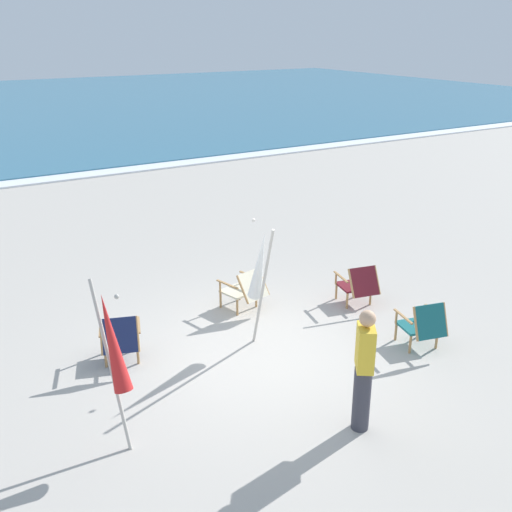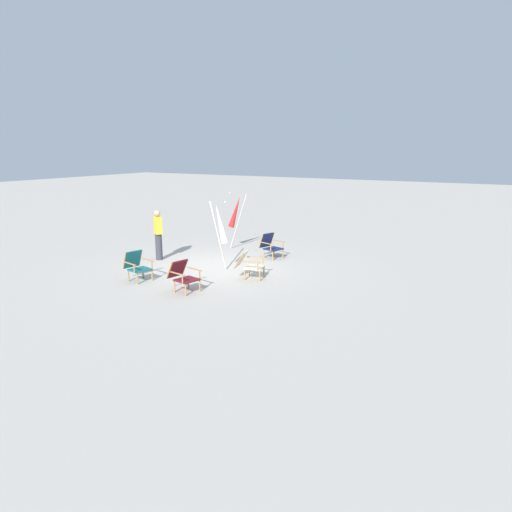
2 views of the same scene
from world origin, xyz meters
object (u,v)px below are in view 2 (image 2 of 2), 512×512
Objects in this scene: beach_chair_mid_center at (137,265)px; umbrella_furled_white at (220,225)px; beach_chair_front_left at (182,275)px; beach_chair_front_right at (270,245)px; beach_chair_back_right at (248,263)px; umbrella_furled_red at (236,212)px; person_near_chairs at (158,234)px.

beach_chair_mid_center is 0.39× the size of umbrella_furled_white.
beach_chair_front_left is 1.72m from beach_chair_mid_center.
beach_chair_back_right is (2.47, 0.61, -0.01)m from beach_chair_front_right.
beach_chair_front_left is 5.19m from umbrella_furled_red.
beach_chair_front_left is 1.05× the size of beach_chair_mid_center.
beach_chair_front_right is 1.04× the size of beach_chair_mid_center.
beach_chair_front_left is at bearing -25.36° from beach_chair_back_right.
beach_chair_mid_center is 0.50× the size of person_near_chairs.
person_near_chairs is (-0.42, -3.63, 0.42)m from beach_chair_back_right.
umbrella_furled_white is at bearing -109.60° from beach_chair_back_right.
umbrella_furled_red reaches higher than beach_chair_back_right.
beach_chair_front_right is at bearing 163.57° from umbrella_furled_white.
beach_chair_back_right is (-1.68, 2.58, -0.01)m from beach_chair_mid_center.
umbrella_furled_red is (-4.90, -1.46, 0.90)m from beach_chair_front_left.
umbrella_furled_white reaches higher than beach_chair_front_right.
beach_chair_mid_center is 0.40× the size of umbrella_furled_red.
beach_chair_back_right is 0.55× the size of person_near_chairs.
umbrella_furled_white is (-0.43, -1.21, 0.93)m from beach_chair_back_right.
beach_chair_front_right reaches higher than beach_chair_front_left.
umbrella_furled_white is (2.03, -0.60, 0.92)m from beach_chair_front_right.
beach_chair_back_right is 3.68m from person_near_chairs.
umbrella_furled_white reaches higher than umbrella_furled_red.
beach_chair_front_left is at bearing 50.76° from person_near_chairs.
beach_chair_mid_center is 4.84m from umbrella_furled_red.
beach_chair_front_left is 0.96× the size of beach_chair_back_right.
beach_chair_front_right is 2.31m from umbrella_furled_white.
umbrella_furled_white is 1.02× the size of umbrella_furled_red.
beach_chair_front_left is 0.42× the size of umbrella_furled_red.
beach_chair_front_right is 4.59m from beach_chair_mid_center.
umbrella_furled_white reaches higher than person_near_chairs.
person_near_chairs is at bearing -153.60° from beach_chair_mid_center.
beach_chair_back_right is 3.96m from umbrella_furled_red.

